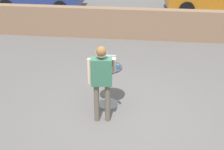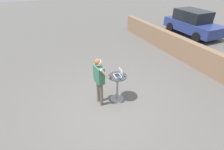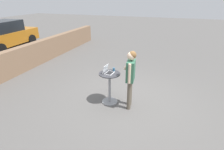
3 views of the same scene
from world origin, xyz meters
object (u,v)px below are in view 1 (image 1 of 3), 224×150
object	(u,v)px
laptop	(109,64)
standing_person	(102,75)
coffee_mug	(118,66)
cafe_table	(108,82)

from	to	relation	value
laptop	standing_person	distance (m)	0.68
laptop	coffee_mug	bearing A→B (deg)	-26.61
cafe_table	standing_person	xyz separation A→B (m)	(-0.05, -0.62, 0.50)
cafe_table	laptop	world-z (taller)	laptop
cafe_table	laptop	xyz separation A→B (m)	(0.00, 0.05, 0.44)
coffee_mug	standing_person	distance (m)	0.63
laptop	coffee_mug	distance (m)	0.23
coffee_mug	cafe_table	bearing A→B (deg)	165.12
standing_person	laptop	bearing A→B (deg)	85.46
laptop	cafe_table	bearing A→B (deg)	-95.22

